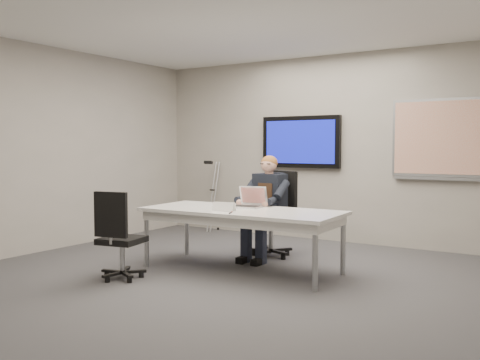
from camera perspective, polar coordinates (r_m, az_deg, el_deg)
The scene contains 14 objects.
floor at distance 5.72m, azimuth -2.23°, elevation -10.91°, with size 6.00×6.00×0.02m, color #3C3C3F.
ceiling at distance 5.70m, azimuth -2.30°, elevation 17.47°, with size 6.00×6.00×0.02m, color white.
wall_back at distance 8.18m, azimuth 9.80°, elevation 3.33°, with size 6.00×0.02×2.80m, color #ABA59B.
wall_left at distance 7.65m, azimuth -21.09°, elevation 3.12°, with size 0.02×6.00×2.80m, color #ABA59B.
conference_table at distance 6.15m, azimuth 0.18°, elevation -3.90°, with size 2.34×1.04×0.71m.
tv_display at distance 8.34m, azimuth 6.49°, elevation 4.05°, with size 1.30×0.09×0.80m.
whiteboard at distance 7.69m, azimuth 20.47°, elevation 4.11°, with size 1.25×0.08×1.10m.
office_chair_far at distance 7.01m, azimuth 3.62°, elevation -5.31°, with size 0.67×0.67×1.11m.
office_chair_near at distance 5.93m, azimuth -12.69°, elevation -7.50°, with size 0.54×0.54×0.96m.
seated_person at distance 6.77m, azimuth 2.48°, elevation -4.05°, with size 0.43×0.73×1.32m.
crutch at distance 9.03m, azimuth -2.87°, elevation -1.62°, with size 0.17×0.35×1.22m, color #AFB2B7, non-canonical shape.
laptop at distance 6.37m, azimuth 1.03°, elevation -2.35°, with size 0.38×0.37×0.24m.
name_tent at distance 5.98m, azimuth -1.72°, elevation -2.84°, with size 0.25×0.07×0.10m, color white, non-canonical shape.
pen at distance 5.79m, azimuth -1.01°, elevation -3.49°, with size 0.01×0.01×0.15m, color black.
Camera 1 is at (3.15, -4.55, 1.44)m, focal length 40.00 mm.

